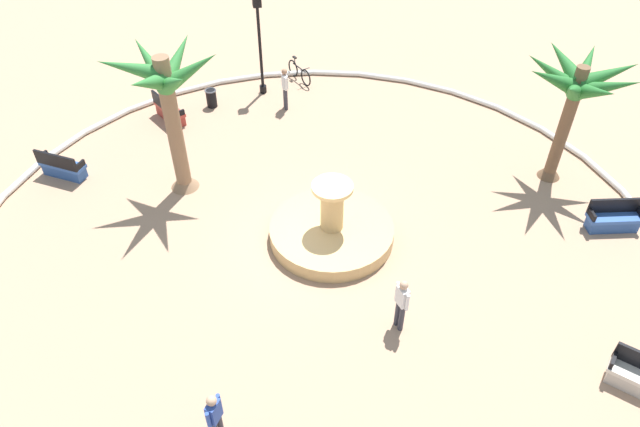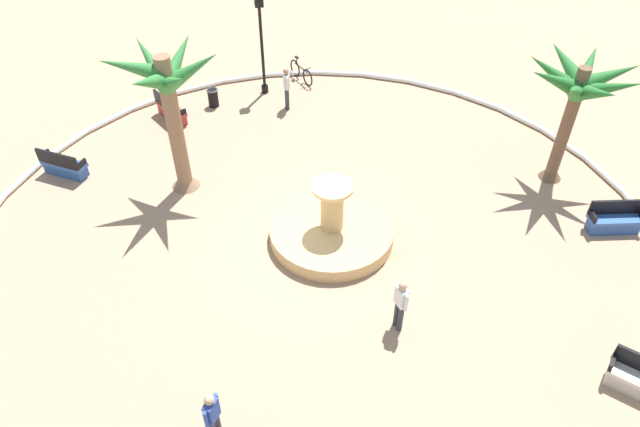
% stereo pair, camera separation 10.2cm
% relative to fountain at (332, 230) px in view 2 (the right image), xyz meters
% --- Properties ---
extents(ground_plane, '(80.00, 80.00, 0.00)m').
position_rel_fountain_xyz_m(ground_plane, '(0.50, -0.02, -0.30)').
color(ground_plane, tan).
extents(plaza_curb, '(20.60, 20.60, 0.20)m').
position_rel_fountain_xyz_m(plaza_curb, '(0.50, -0.02, -0.20)').
color(plaza_curb, silver).
rests_on(plaza_curb, ground).
extents(fountain, '(3.68, 3.68, 1.98)m').
position_rel_fountain_xyz_m(fountain, '(0.00, 0.00, 0.00)').
color(fountain, tan).
rests_on(fountain, ground).
extents(palm_tree_near_fountain, '(3.52, 3.30, 4.87)m').
position_rel_fountain_xyz_m(palm_tree_near_fountain, '(4.19, -3.37, 3.14)').
color(palm_tree_near_fountain, '#8E6B4C').
rests_on(palm_tree_near_fountain, ground).
extents(palm_tree_by_curb, '(3.55, 3.52, 4.29)m').
position_rel_fountain_xyz_m(palm_tree_by_curb, '(-7.81, -1.38, 3.00)').
color(palm_tree_by_curb, brown).
rests_on(palm_tree_by_curb, ground).
extents(bench_west, '(1.66, 0.75, 1.00)m').
position_rel_fountain_xyz_m(bench_west, '(-8.37, 1.37, 0.05)').
color(bench_west, '#335BA8').
rests_on(bench_west, ground).
extents(bench_north, '(1.19, 1.65, 1.00)m').
position_rel_fountain_xyz_m(bench_north, '(4.57, -7.64, 0.05)').
color(bench_north, '#B73D33').
rests_on(bench_north, ground).
extents(bench_southeast, '(1.62, 1.28, 1.00)m').
position_rel_fountain_xyz_m(bench_southeast, '(8.12, -4.80, 0.05)').
color(bench_southeast, '#335BA8').
rests_on(bench_southeast, ground).
extents(lamppost, '(0.32, 0.32, 4.16)m').
position_rel_fountain_xyz_m(lamppost, '(0.82, -8.97, 2.14)').
color(lamppost, black).
rests_on(lamppost, ground).
extents(trash_bin, '(0.46, 0.46, 0.73)m').
position_rel_fountain_xyz_m(trash_bin, '(2.94, -8.29, 0.09)').
color(trash_bin, black).
rests_on(trash_bin, ground).
extents(bicycle_red_frame, '(0.72, 1.62, 0.94)m').
position_rel_fountain_xyz_m(bicycle_red_frame, '(-0.81, -9.62, 0.09)').
color(bicycle_red_frame, black).
rests_on(bicycle_red_frame, ground).
extents(person_cyclist_helmet, '(0.22, 0.53, 1.69)m').
position_rel_fountain_xyz_m(person_cyclist_helmet, '(0.12, -7.54, 0.65)').
color(person_cyclist_helmet, '#33333D').
rests_on(person_cyclist_helmet, ground).
extents(person_cyclist_photo, '(0.36, 0.46, 1.61)m').
position_rel_fountain_xyz_m(person_cyclist_photo, '(3.78, 5.62, 0.61)').
color(person_cyclist_photo, '#33333D').
rests_on(person_cyclist_photo, ground).
extents(person_pedestrian_stroll, '(0.28, 0.52, 1.69)m').
position_rel_fountain_xyz_m(person_pedestrian_stroll, '(-0.93, 3.56, 0.65)').
color(person_pedestrian_stroll, '#33333D').
rests_on(person_pedestrian_stroll, ground).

